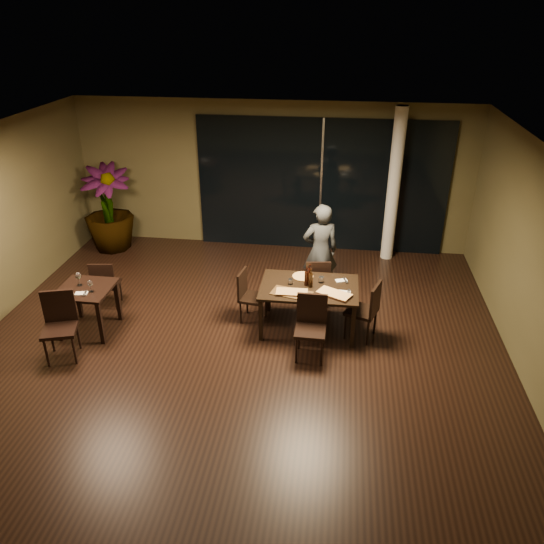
{
  "coord_description": "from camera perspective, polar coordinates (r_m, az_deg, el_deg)",
  "views": [
    {
      "loc": [
        1.37,
        -6.37,
        4.63
      ],
      "look_at": [
        0.45,
        0.62,
        1.05
      ],
      "focal_mm": 35.0,
      "sensor_mm": 36.0,
      "label": 1
    }
  ],
  "objects": [
    {
      "name": "wall_front",
      "position": [
        4.13,
        -16.21,
        -23.86
      ],
      "size": [
        8.0,
        0.1,
        3.0
      ],
      "primitive_type": "cube",
      "color": "#4A4527",
      "rests_on": "ground"
    },
    {
      "name": "tumbler_left",
      "position": [
        8.19,
        2.01,
        -1.04
      ],
      "size": [
        0.07,
        0.07,
        0.09
      ],
      "primitive_type": "cylinder",
      "color": "white",
      "rests_on": "main_table"
    },
    {
      "name": "chair_main_right",
      "position": [
        8.14,
        10.2,
        -3.83
      ],
      "size": [
        0.56,
        0.56,
        0.95
      ],
      "rotation": [
        0.0,
        0.0,
        -1.91
      ],
      "color": "black",
      "rests_on": "ground"
    },
    {
      "name": "window_panel",
      "position": [
        10.84,
        5.3,
        9.2
      ],
      "size": [
        5.0,
        0.06,
        2.7
      ],
      "primitive_type": "cube",
      "color": "black",
      "rests_on": "ground"
    },
    {
      "name": "chair_side_far",
      "position": [
        9.25,
        -17.52,
        -1.05
      ],
      "size": [
        0.45,
        0.45,
        0.87
      ],
      "rotation": [
        0.0,
        0.0,
        3.27
      ],
      "color": "black",
      "rests_on": "ground"
    },
    {
      "name": "bottle_b",
      "position": [
        8.07,
        4.18,
        -0.65
      ],
      "size": [
        0.07,
        0.07,
        0.3
      ],
      "primitive_type": null,
      "color": "black",
      "rests_on": "main_table"
    },
    {
      "name": "napkin_near",
      "position": [
        8.03,
        7.79,
        -2.18
      ],
      "size": [
        0.19,
        0.11,
        0.01
      ],
      "primitive_type": "cube",
      "rotation": [
        0.0,
        0.0,
        -0.07
      ],
      "color": "white",
      "rests_on": "main_table"
    },
    {
      "name": "potted_plant",
      "position": [
        11.42,
        -17.23,
        6.55
      ],
      "size": [
        1.26,
        1.26,
        1.77
      ],
      "primitive_type": "imported",
      "rotation": [
        0.0,
        0.0,
        0.39
      ],
      "color": "#1C511B",
      "rests_on": "ground"
    },
    {
      "name": "ceiling",
      "position": [
        6.71,
        -4.59,
        12.95
      ],
      "size": [
        8.0,
        8.0,
        0.04
      ],
      "primitive_type": "cube",
      "color": "silver",
      "rests_on": "wall_back"
    },
    {
      "name": "tumbler_right",
      "position": [
        8.26,
        5.31,
        -0.82
      ],
      "size": [
        0.08,
        0.08,
        0.1
      ],
      "primitive_type": "cylinder",
      "color": "white",
      "rests_on": "main_table"
    },
    {
      "name": "chair_main_far",
      "position": [
        8.89,
        4.88,
        -0.89
      ],
      "size": [
        0.46,
        0.46,
        0.89
      ],
      "rotation": [
        0.0,
        0.0,
        3.28
      ],
      "color": "black",
      "rests_on": "ground"
    },
    {
      "name": "column",
      "position": [
        10.54,
        12.96,
        8.98
      ],
      "size": [
        0.24,
        0.24,
        3.0
      ],
      "primitive_type": "cylinder",
      "color": "silver",
      "rests_on": "ground"
    },
    {
      "name": "diner",
      "position": [
        9.12,
        5.21,
        2.27
      ],
      "size": [
        0.65,
        0.52,
        1.68
      ],
      "primitive_type": "imported",
      "rotation": [
        0.0,
        0.0,
        3.4
      ],
      "color": "#2D3032",
      "rests_on": "ground"
    },
    {
      "name": "oblong_pizza_left",
      "position": [
        7.93,
        2.14,
        -2.18
      ],
      "size": [
        0.46,
        0.22,
        0.02
      ],
      "primitive_type": null,
      "rotation": [
        0.0,
        0.0,
        0.03
      ],
      "color": "maroon",
      "rests_on": "pizza_board_left"
    },
    {
      "name": "chair_main_left",
      "position": [
        8.51,
        -2.54,
        -2.29
      ],
      "size": [
        0.46,
        0.46,
        0.86
      ],
      "rotation": [
        0.0,
        0.0,
        1.41
      ],
      "color": "black",
      "rests_on": "ground"
    },
    {
      "name": "chair_main_near",
      "position": [
        7.67,
        4.21,
        -5.49
      ],
      "size": [
        0.44,
        0.44,
        0.95
      ],
      "rotation": [
        0.0,
        0.0,
        -0.02
      ],
      "color": "black",
      "rests_on": "ground"
    },
    {
      "name": "wine_glass_a",
      "position": [
        8.65,
        -20.06,
        -0.76
      ],
      "size": [
        0.09,
        0.09,
        0.2
      ],
      "primitive_type": null,
      "color": "white",
      "rests_on": "side_table"
    },
    {
      "name": "wine_glass_b",
      "position": [
        8.41,
        -18.95,
        -1.47
      ],
      "size": [
        0.08,
        0.08,
        0.18
      ],
      "primitive_type": null,
      "color": "white",
      "rests_on": "side_table"
    },
    {
      "name": "chair_side_near",
      "position": [
        8.21,
        -21.86,
        -4.96
      ],
      "size": [
        0.58,
        0.58,
        1.0
      ],
      "rotation": [
        0.0,
        0.0,
        0.3
      ],
      "color": "black",
      "rests_on": "ground"
    },
    {
      "name": "side_table",
      "position": [
        8.64,
        -19.36,
        -2.36
      ],
      "size": [
        0.8,
        0.8,
        0.75
      ],
      "color": "black",
      "rests_on": "ground"
    },
    {
      "name": "napkin_far",
      "position": [
        8.36,
        7.47,
        -0.92
      ],
      "size": [
        0.2,
        0.16,
        0.01
      ],
      "primitive_type": "cube",
      "rotation": [
        0.0,
        0.0,
        0.36
      ],
      "color": "white",
      "rests_on": "main_table"
    },
    {
      "name": "bottle_a",
      "position": [
        8.12,
        3.75,
        -0.46
      ],
      "size": [
        0.07,
        0.07,
        0.31
      ],
      "primitive_type": null,
      "color": "black",
      "rests_on": "main_table"
    },
    {
      "name": "wall_back",
      "position": [
        10.96,
        0.05,
        10.34
      ],
      "size": [
        8.0,
        0.1,
        3.0
      ],
      "primitive_type": "cube",
      "color": "#4A4527",
      "rests_on": "ground"
    },
    {
      "name": "oblong_pizza_right",
      "position": [
        7.94,
        6.71,
        -2.34
      ],
      "size": [
        0.53,
        0.42,
        0.02
      ],
      "primitive_type": null,
      "rotation": [
        0.0,
        0.0,
        -0.48
      ],
      "color": "#6A0E09",
      "rests_on": "pizza_board_right"
    },
    {
      "name": "pizza_board_left",
      "position": [
        7.94,
        2.13,
        -2.29
      ],
      "size": [
        0.66,
        0.44,
        0.01
      ],
      "primitive_type": "cube",
      "rotation": [
        0.0,
        0.0,
        -0.24
      ],
      "color": "#402A14",
      "rests_on": "main_table"
    },
    {
      "name": "round_pizza",
      "position": [
        8.42,
        3.34,
        -0.5
      ],
      "size": [
        0.32,
        0.32,
        0.01
      ],
      "primitive_type": "cylinder",
      "color": "#C73E16",
      "rests_on": "main_table"
    },
    {
      "name": "ground",
      "position": [
        7.99,
        -3.79,
        -8.55
      ],
      "size": [
        8.0,
        8.0,
        0.0
      ],
      "primitive_type": "plane",
      "color": "black",
      "rests_on": "ground"
    },
    {
      "name": "bottle_c",
      "position": [
        8.2,
        4.09,
        -0.17
      ],
      "size": [
        0.07,
        0.07,
        0.31
      ],
      "primitive_type": null,
      "color": "black",
      "rests_on": "main_table"
    },
    {
      "name": "side_napkin",
      "position": [
        8.43,
        -19.83,
        -2.18
      ],
      "size": [
        0.2,
        0.14,
        0.01
      ],
      "primitive_type": "cube",
      "rotation": [
        0.0,
        0.0,
        0.16
      ],
      "color": "white",
      "rests_on": "side_table"
    },
    {
      "name": "pizza_board_right",
      "position": [
        7.95,
        6.71,
        -2.45
      ],
      "size": [
        0.55,
        0.43,
        0.01
      ],
      "primitive_type": "cube",
      "rotation": [
        0.0,
        0.0,
        -0.43
      ],
      "color": "#492917",
      "rests_on": "main_table"
    },
    {
      "name": "main_table",
      "position": [
        8.19,
        4.02,
        -2.0
      ],
      "size": [
        1.5,
        1.0,
        0.75
      ],
      "color": "black",
      "rests_on": "ground"
    }
  ]
}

